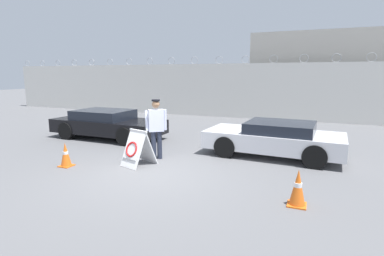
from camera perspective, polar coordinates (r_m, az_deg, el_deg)
The scene contains 9 objects.
ground_plane at distance 8.03m, azimuth -7.84°, elevation -8.70°, with size 90.00×90.00×0.00m, color #5B5B5E.
perimeter_wall at distance 18.15m, azimuth 9.98°, elevation 6.98°, with size 36.00×0.30×3.67m.
building_block at distance 22.82m, azimuth 21.86°, elevation 9.40°, with size 7.30×7.32×5.11m.
barricade_sign at distance 8.71m, azimuth -10.42°, elevation -3.77°, with size 0.90×1.03×1.04m.
security_guard at distance 9.18m, azimuth -6.83°, elevation 0.43°, with size 0.69×0.47×1.84m.
traffic_cone_near at distance 9.24m, azimuth -22.93°, elevation -4.71°, with size 0.35×0.35×0.69m.
traffic_cone_mid at distance 6.40m, azimuth 19.51°, elevation -10.67°, with size 0.37×0.37×0.76m.
parked_car_front_coupe at distance 12.70m, azimuth -15.81°, elevation 0.80°, with size 4.64×2.00×1.15m.
parked_car_rear_sedan at distance 9.91m, azimuth 15.40°, elevation -1.86°, with size 4.33×2.16×1.11m.
Camera 1 is at (3.84, -6.56, 2.59)m, focal length 28.00 mm.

